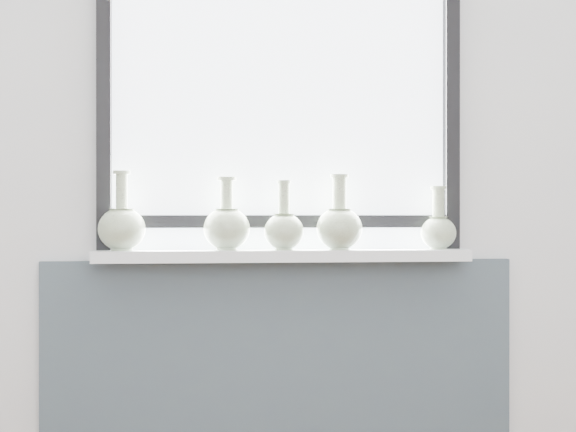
{
  "coord_description": "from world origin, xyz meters",
  "views": [
    {
      "loc": [
        -0.33,
        -1.38,
        1.03
      ],
      "look_at": [
        0.0,
        1.55,
        1.02
      ],
      "focal_mm": 55.0,
      "sensor_mm": 36.0,
      "label": 1
    }
  ],
  "objects": [
    {
      "name": "back_wall",
      "position": [
        0.0,
        1.81,
        1.3
      ],
      "size": [
        3.6,
        0.02,
        2.6
      ],
      "primitive_type": "cube",
      "color": "silver",
      "rests_on": "ground"
    },
    {
      "name": "apron_panel",
      "position": [
        0.0,
        1.78,
        0.43
      ],
      "size": [
        1.7,
        0.03,
        0.86
      ],
      "primitive_type": "cube",
      "color": "#3E4E56",
      "rests_on": "ground"
    },
    {
      "name": "windowsill",
      "position": [
        0.0,
        1.71,
        0.88
      ],
      "size": [
        1.32,
        0.18,
        0.04
      ],
      "primitive_type": "cube",
      "color": "silver",
      "rests_on": "apron_panel"
    },
    {
      "name": "window",
      "position": [
        0.0,
        1.77,
        1.44
      ],
      "size": [
        1.3,
        0.06,
        1.05
      ],
      "color": "black",
      "rests_on": "windowsill"
    },
    {
      "name": "vase_a",
      "position": [
        -0.56,
        1.7,
        0.98
      ],
      "size": [
        0.16,
        0.16,
        0.28
      ],
      "rotation": [
        0.0,
        0.0,
        -0.2
      ],
      "color": "#ADC19B",
      "rests_on": "windowsill"
    },
    {
      "name": "vase_b",
      "position": [
        -0.2,
        1.71,
        0.98
      ],
      "size": [
        0.16,
        0.16,
        0.26
      ],
      "rotation": [
        0.0,
        0.0,
        -0.23
      ],
      "color": "#ADC19B",
      "rests_on": "windowsill"
    },
    {
      "name": "vase_c",
      "position": [
        0.0,
        1.69,
        0.98
      ],
      "size": [
        0.14,
        0.14,
        0.25
      ],
      "rotation": [
        0.0,
        0.0,
        -0.1
      ],
      "color": "#ADC19B",
      "rests_on": "windowsill"
    },
    {
      "name": "vase_d",
      "position": [
        0.2,
        1.68,
        0.99
      ],
      "size": [
        0.16,
        0.16,
        0.27
      ],
      "rotation": [
        0.0,
        0.0,
        -0.11
      ],
      "color": "#ADC19B",
      "rests_on": "windowsill"
    },
    {
      "name": "vase_e",
      "position": [
        0.56,
        1.7,
        0.97
      ],
      "size": [
        0.13,
        0.13,
        0.23
      ],
      "rotation": [
        0.0,
        0.0,
        -0.07
      ],
      "color": "#ADC19B",
      "rests_on": "windowsill"
    }
  ]
}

